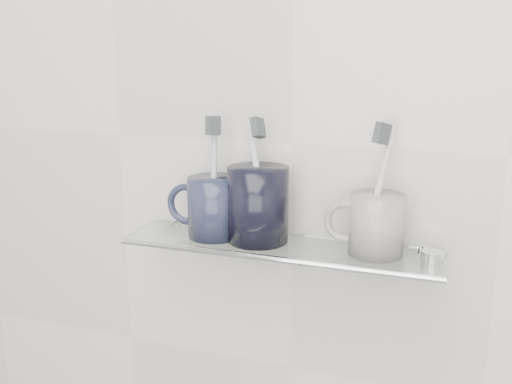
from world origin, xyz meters
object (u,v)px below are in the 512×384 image
at_px(mug_left, 215,207).
at_px(shelf_glass, 280,247).
at_px(mug_center, 258,205).
at_px(mug_right, 377,225).

bearing_deg(mug_left, shelf_glass, 15.10).
xyz_separation_m(mug_left, mug_center, (0.07, 0.00, 0.01)).
relative_size(shelf_glass, mug_right, 5.47).
bearing_deg(shelf_glass, mug_center, 172.61).
relative_size(shelf_glass, mug_center, 4.19).
xyz_separation_m(shelf_glass, mug_right, (0.15, 0.00, 0.05)).
bearing_deg(mug_center, shelf_glass, -25.64).
distance_m(shelf_glass, mug_right, 0.16).
bearing_deg(mug_left, mug_right, 17.64).
xyz_separation_m(mug_left, mug_right, (0.26, 0.00, -0.00)).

